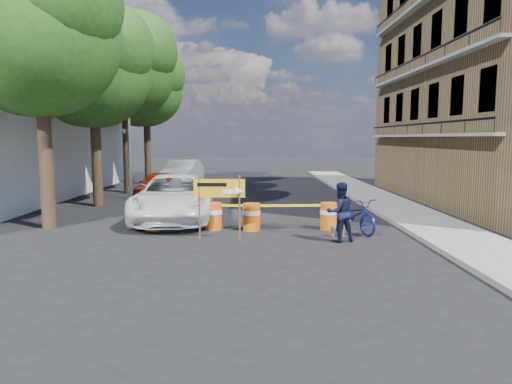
{
  "coord_description": "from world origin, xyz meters",
  "views": [
    {
      "loc": [
        0.04,
        -13.25,
        3.03
      ],
      "look_at": [
        0.19,
        1.31,
        1.3
      ],
      "focal_mm": 32.0,
      "sensor_mm": 36.0,
      "label": 1
    }
  ],
  "objects_px": {
    "sedan_red": "(158,185)",
    "barrel_far_left": "(153,216)",
    "pedestrian": "(340,212)",
    "barrel_far_right": "(329,216)",
    "barrel_mid_right": "(252,216)",
    "sedan_silver": "(183,173)",
    "suv_white": "(175,198)",
    "dog": "(340,228)",
    "detour_sign": "(226,193)",
    "barrel_mid_left": "(213,215)",
    "bicycle": "(355,199)"
  },
  "relations": [
    {
      "from": "barrel_far_left",
      "to": "sedan_silver",
      "type": "xyz_separation_m",
      "value": [
        -1.13,
        14.29,
        0.35
      ]
    },
    {
      "from": "detour_sign",
      "to": "pedestrian",
      "type": "height_order",
      "value": "detour_sign"
    },
    {
      "from": "barrel_mid_right",
      "to": "dog",
      "type": "xyz_separation_m",
      "value": [
        2.7,
        -1.08,
        -0.19
      ]
    },
    {
      "from": "barrel_mid_right",
      "to": "suv_white",
      "type": "relative_size",
      "value": 0.15
    },
    {
      "from": "barrel_far_right",
      "to": "suv_white",
      "type": "xyz_separation_m",
      "value": [
        -5.41,
        1.87,
        0.36
      ]
    },
    {
      "from": "barrel_mid_right",
      "to": "detour_sign",
      "type": "xyz_separation_m",
      "value": [
        -0.74,
        -1.5,
        0.95
      ]
    },
    {
      "from": "detour_sign",
      "to": "dog",
      "type": "xyz_separation_m",
      "value": [
        3.44,
        0.42,
        -1.14
      ]
    },
    {
      "from": "sedan_red",
      "to": "detour_sign",
      "type": "bearing_deg",
      "value": -62.25
    },
    {
      "from": "barrel_far_left",
      "to": "pedestrian",
      "type": "bearing_deg",
      "value": -16.46
    },
    {
      "from": "dog",
      "to": "sedan_silver",
      "type": "bearing_deg",
      "value": 10.39
    },
    {
      "from": "detour_sign",
      "to": "sedan_silver",
      "type": "xyz_separation_m",
      "value": [
        -3.64,
        15.84,
        -0.6
      ]
    },
    {
      "from": "suv_white",
      "to": "detour_sign",
      "type": "bearing_deg",
      "value": -62.57
    },
    {
      "from": "barrel_mid_left",
      "to": "barrel_far_left",
      "type": "bearing_deg",
      "value": -176.95
    },
    {
      "from": "barrel_mid_left",
      "to": "suv_white",
      "type": "height_order",
      "value": "suv_white"
    },
    {
      "from": "pedestrian",
      "to": "dog",
      "type": "relative_size",
      "value": 2.61
    },
    {
      "from": "barrel_mid_right",
      "to": "pedestrian",
      "type": "distance_m",
      "value": 3.1
    },
    {
      "from": "barrel_far_left",
      "to": "dog",
      "type": "height_order",
      "value": "barrel_far_left"
    },
    {
      "from": "barrel_far_right",
      "to": "bicycle",
      "type": "bearing_deg",
      "value": -29.36
    },
    {
      "from": "barrel_mid_right",
      "to": "sedan_silver",
      "type": "xyz_separation_m",
      "value": [
        -4.38,
        14.34,
        0.35
      ]
    },
    {
      "from": "suv_white",
      "to": "bicycle",
      "type": "bearing_deg",
      "value": -24.24
    },
    {
      "from": "barrel_mid_right",
      "to": "sedan_silver",
      "type": "distance_m",
      "value": 15.0
    },
    {
      "from": "barrel_mid_left",
      "to": "pedestrian",
      "type": "relative_size",
      "value": 0.51
    },
    {
      "from": "barrel_mid_left",
      "to": "bicycle",
      "type": "bearing_deg",
      "value": -6.01
    },
    {
      "from": "detour_sign",
      "to": "bicycle",
      "type": "height_order",
      "value": "bicycle"
    },
    {
      "from": "barrel_far_left",
      "to": "suv_white",
      "type": "bearing_deg",
      "value": 78.14
    },
    {
      "from": "dog",
      "to": "sedan_silver",
      "type": "xyz_separation_m",
      "value": [
        -7.08,
        15.42,
        0.54
      ]
    },
    {
      "from": "barrel_far_right",
      "to": "pedestrian",
      "type": "xyz_separation_m",
      "value": [
        0.02,
        -1.77,
        0.41
      ]
    },
    {
      "from": "barrel_far_right",
      "to": "barrel_far_left",
      "type": "bearing_deg",
      "value": -179.52
    },
    {
      "from": "barrel_far_left",
      "to": "sedan_silver",
      "type": "height_order",
      "value": "sedan_silver"
    },
    {
      "from": "pedestrian",
      "to": "sedan_red",
      "type": "distance_m",
      "value": 12.22
    },
    {
      "from": "bicycle",
      "to": "dog",
      "type": "relative_size",
      "value": 3.21
    },
    {
      "from": "sedan_silver",
      "to": "dog",
      "type": "bearing_deg",
      "value": -58.93
    },
    {
      "from": "pedestrian",
      "to": "sedan_silver",
      "type": "bearing_deg",
      "value": -82.85
    },
    {
      "from": "dog",
      "to": "detour_sign",
      "type": "bearing_deg",
      "value": 82.67
    },
    {
      "from": "barrel_mid_right",
      "to": "sedan_red",
      "type": "relative_size",
      "value": 0.23
    },
    {
      "from": "barrel_far_right",
      "to": "sedan_silver",
      "type": "distance_m",
      "value": 15.85
    },
    {
      "from": "barrel_far_right",
      "to": "pedestrian",
      "type": "height_order",
      "value": "pedestrian"
    },
    {
      "from": "barrel_far_left",
      "to": "detour_sign",
      "type": "relative_size",
      "value": 0.46
    },
    {
      "from": "suv_white",
      "to": "barrel_mid_right",
      "type": "bearing_deg",
      "value": -38.52
    },
    {
      "from": "suv_white",
      "to": "pedestrian",
      "type": "bearing_deg",
      "value": -37.69
    },
    {
      "from": "sedan_red",
      "to": "sedan_silver",
      "type": "height_order",
      "value": "sedan_silver"
    },
    {
      "from": "dog",
      "to": "pedestrian",
      "type": "bearing_deg",
      "value": 154.11
    },
    {
      "from": "dog",
      "to": "suv_white",
      "type": "distance_m",
      "value": 6.35
    },
    {
      "from": "sedan_red",
      "to": "barrel_mid_right",
      "type": "bearing_deg",
      "value": -54.56
    },
    {
      "from": "bicycle",
      "to": "dog",
      "type": "bearing_deg",
      "value": -152.25
    },
    {
      "from": "barrel_far_left",
      "to": "dog",
      "type": "relative_size",
      "value": 1.34
    },
    {
      "from": "barrel_mid_left",
      "to": "bicycle",
      "type": "xyz_separation_m",
      "value": [
        4.59,
        -0.48,
        0.61
      ]
    },
    {
      "from": "pedestrian",
      "to": "suv_white",
      "type": "distance_m",
      "value": 6.53
    },
    {
      "from": "sedan_red",
      "to": "barrel_far_left",
      "type": "bearing_deg",
      "value": -74.4
    },
    {
      "from": "pedestrian",
      "to": "dog",
      "type": "distance_m",
      "value": 0.85
    }
  ]
}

